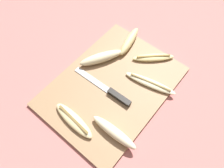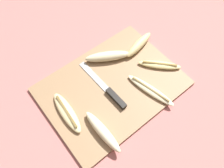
{
  "view_description": "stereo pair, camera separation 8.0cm",
  "coord_description": "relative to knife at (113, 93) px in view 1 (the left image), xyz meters",
  "views": [
    {
      "loc": [
        -0.3,
        -0.25,
        0.72
      ],
      "look_at": [
        0.0,
        0.0,
        0.02
      ],
      "focal_mm": 35.0,
      "sensor_mm": 36.0,
      "label": 1
    },
    {
      "loc": [
        -0.25,
        -0.31,
        0.72
      ],
      "look_at": [
        0.0,
        0.0,
        0.02
      ],
      "focal_mm": 35.0,
      "sensor_mm": 36.0,
      "label": 2
    }
  ],
  "objects": [
    {
      "name": "knife",
      "position": [
        0.0,
        0.0,
        0.0
      ],
      "size": [
        0.03,
        0.25,
        0.02
      ],
      "rotation": [
        0.0,
        0.0,
        0.03
      ],
      "color": "black",
      "rests_on": "cutting_board"
    },
    {
      "name": "banana_golden_short",
      "position": [
        0.22,
        -0.02,
        0.0
      ],
      "size": [
        0.14,
        0.14,
        0.02
      ],
      "rotation": [
        0.0,
        0.0,
        0.76
      ],
      "color": "#EDD689",
      "rests_on": "cutting_board"
    },
    {
      "name": "ground_plane",
      "position": [
        0.03,
        0.02,
        -0.02
      ],
      "size": [
        4.0,
        4.0,
        0.0
      ],
      "primitive_type": "plane",
      "color": "#B76B66"
    },
    {
      "name": "banana_pale_long",
      "position": [
        0.12,
        -0.08,
        0.0
      ],
      "size": [
        0.08,
        0.2,
        0.02
      ],
      "rotation": [
        0.0,
        0.0,
        0.22
      ],
      "color": "beige",
      "rests_on": "cutting_board"
    },
    {
      "name": "cutting_board",
      "position": [
        0.03,
        0.02,
        -0.01
      ],
      "size": [
        0.5,
        0.37,
        0.01
      ],
      "color": "#997551",
      "rests_on": "ground_plane"
    },
    {
      "name": "banana_spotted_left",
      "position": [
        0.22,
        0.1,
        0.01
      ],
      "size": [
        0.16,
        0.07,
        0.03
      ],
      "rotation": [
        0.0,
        0.0,
        1.78
      ],
      "color": "#DBC684",
      "rests_on": "cutting_board"
    },
    {
      "name": "banana_cream_curved",
      "position": [
        0.09,
        0.13,
        0.01
      ],
      "size": [
        0.17,
        0.12,
        0.04
      ],
      "rotation": [
        0.0,
        0.0,
        1.05
      ],
      "color": "beige",
      "rests_on": "cutting_board"
    },
    {
      "name": "banana_bright_far",
      "position": [
        -0.11,
        -0.1,
        0.01
      ],
      "size": [
        0.04,
        0.17,
        0.03
      ],
      "rotation": [
        0.0,
        0.0,
        3.17
      ],
      "color": "beige",
      "rests_on": "cutting_board"
    },
    {
      "name": "banana_ripe_center",
      "position": [
        -0.16,
        0.03,
        0.0
      ],
      "size": [
        0.06,
        0.18,
        0.02
      ],
      "rotation": [
        0.0,
        0.0,
        3.07
      ],
      "color": "beige",
      "rests_on": "cutting_board"
    }
  ]
}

